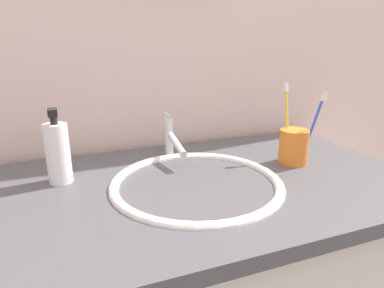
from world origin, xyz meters
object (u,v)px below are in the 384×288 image
Objects in this scene: toothbrush_cup at (293,147)px; toothbrush_blue at (314,123)px; soap_dispenser at (58,152)px; faucet at (172,139)px; toothbrush_yellow at (287,117)px.

toothbrush_cup is 0.49× the size of toothbrush_blue.
soap_dispenser is (-0.64, 0.11, -0.04)m from toothbrush_blue.
toothbrush_cup is 0.52× the size of soap_dispenser.
faucet reaches higher than toothbrush_cup.
faucet is 1.76× the size of toothbrush_cup.
toothbrush_blue is 0.65m from soap_dispenser.
faucet is 0.92× the size of soap_dispenser.
faucet is 0.30m from soap_dispenser.
toothbrush_cup is at bearing -82.25° from toothbrush_yellow.
faucet is 0.79× the size of toothbrush_yellow.
toothbrush_yellow is at bearing -5.67° from soap_dispenser.
toothbrush_cup is 0.45× the size of toothbrush_yellow.
toothbrush_cup is 0.08m from toothbrush_blue.
toothbrush_blue reaches higher than soap_dispenser.
soap_dispenser is at bearing 171.23° from toothbrush_cup.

